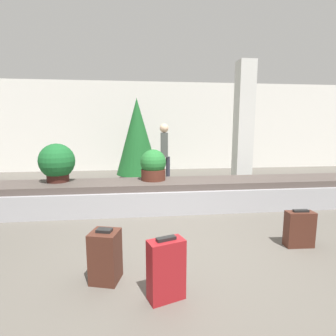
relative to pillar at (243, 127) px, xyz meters
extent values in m
plane|color=#59544C|center=(-2.09, -3.06, -1.60)|extent=(18.00, 18.00, 0.00)
cube|color=silver|center=(-2.09, 3.32, 0.00)|extent=(18.00, 0.06, 3.20)
cube|color=#9E9EA3|center=(-2.09, -1.44, -1.38)|extent=(8.40, 1.00, 0.43)
cube|color=#4C423D|center=(-2.09, -1.44, -1.11)|extent=(8.06, 0.84, 0.12)
cube|color=silver|center=(0.00, 0.00, 0.00)|extent=(0.41, 0.41, 3.20)
cube|color=#472319|center=(-0.53, -3.33, -1.36)|extent=(0.37, 0.18, 0.48)
cube|color=black|center=(-0.53, -3.33, -1.10)|extent=(0.20, 0.07, 0.03)
cube|color=maroon|center=(-2.43, -4.21, -1.31)|extent=(0.37, 0.27, 0.58)
cube|color=black|center=(-2.43, -4.21, -1.00)|extent=(0.19, 0.11, 0.03)
cube|color=#472319|center=(-3.03, -3.85, -1.33)|extent=(0.34, 0.34, 0.54)
cube|color=black|center=(-3.03, -3.85, -1.05)|extent=(0.17, 0.13, 0.03)
cylinder|color=#4C2319|center=(-2.37, -1.35, -0.94)|extent=(0.48, 0.48, 0.22)
sphere|color=#236B2D|center=(-2.37, -1.35, -0.69)|extent=(0.51, 0.51, 0.51)
cylinder|color=#381914|center=(-4.20, -1.30, -0.94)|extent=(0.40, 0.40, 0.22)
sphere|color=#195B28|center=(-4.20, -1.30, -0.65)|extent=(0.67, 0.67, 0.67)
cylinder|color=#282833|center=(-2.07, 0.47, -1.20)|extent=(0.11, 0.11, 0.80)
cylinder|color=#282833|center=(-1.87, 0.47, -1.20)|extent=(0.11, 0.11, 0.80)
cube|color=#474C47|center=(-1.97, 0.47, -0.48)|extent=(0.20, 0.33, 0.64)
sphere|color=beige|center=(-1.97, 0.47, -0.04)|extent=(0.23, 0.23, 0.23)
cylinder|color=#4C331E|center=(-2.68, 1.47, -1.51)|extent=(0.16, 0.16, 0.18)
cone|color=#195623|center=(-2.68, 1.47, -0.30)|extent=(1.27, 1.27, 2.25)
camera|label=1|loc=(-2.67, -6.44, 0.00)|focal=28.00mm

